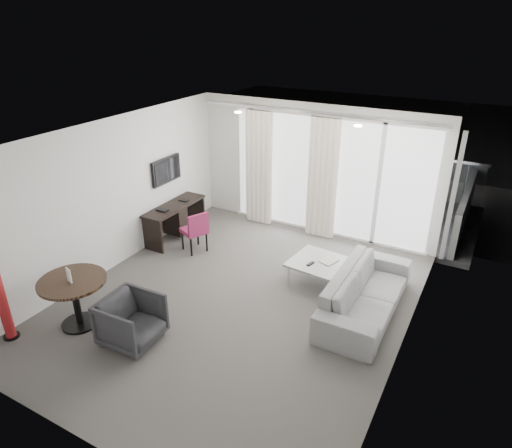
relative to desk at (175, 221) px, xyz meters
The scene contains 28 objects.
floor 2.65m from the desk, 30.98° to the right, with size 5.00×6.00×0.00m, color #4E4A46.
ceiling 3.46m from the desk, 30.98° to the right, with size 5.00×6.00×0.00m, color white.
wall_left 1.67m from the desk, 100.51° to the right, with size 0.00×6.00×2.60m, color silver.
wall_right 5.03m from the desk, 15.87° to the right, with size 0.00×6.00×2.60m, color silver.
wall_front 4.99m from the desk, 62.66° to the right, with size 5.00×0.00×2.60m, color silver.
window_panel 3.15m from the desk, 32.66° to the left, with size 4.00×0.02×2.38m, color white, non-canonical shape.
window_frame 3.14m from the desk, 32.42° to the left, with size 4.10×0.06×2.44m, color white, non-canonical shape.
curtain_left 2.02m from the desk, 53.19° to the left, with size 0.60×0.20×2.38m, color silver, non-canonical shape.
curtain_right 3.02m from the desk, 30.45° to the left, with size 0.60×0.20×2.38m, color silver, non-canonical shape.
curtain_track 3.41m from the desk, 33.15° to the left, with size 4.80×0.04×0.04m, color #B2B2B7, non-canonical shape.
downlight_a 2.63m from the desk, 10.47° to the left, with size 0.12×0.12×0.02m, color #FFE0B2.
downlight_b 4.12m from the desk, ahead, with size 0.12×0.12×0.02m, color #FFE0B2.
desk is the anchor object (origin of this frame).
tv 1.03m from the desk, 154.19° to the left, with size 0.05×0.80×0.50m, color black, non-canonical shape.
desk_chair 0.72m from the desk, 23.23° to the right, with size 0.44×0.42×0.81m, color maroon, non-canonical shape.
round_table 3.00m from the desk, 79.96° to the right, with size 0.94×0.94×0.75m, color black, non-canonical shape.
menu_card 3.07m from the desk, 79.71° to the right, with size 0.12×0.02×0.21m, color white, non-canonical shape.
red_lamp 3.63m from the desk, 91.54° to the right, with size 0.22×0.22×1.11m, color maroon.
tub_armchair 3.22m from the desk, 62.71° to the right, with size 0.73×0.75×0.68m, color #29282B.
coffee_table 3.13m from the desk, ahead, with size 0.86×0.86×0.39m, color gray, non-canonical shape.
remote 3.07m from the desk, ahead, with size 0.05×0.14×0.02m, color black, non-canonical shape.
magazine 3.28m from the desk, ahead, with size 0.19×0.25×0.01m, color gray, non-canonical shape.
sofa 4.12m from the desk, ahead, with size 2.26×0.88×0.66m, color gray.
terrace_slab 4.07m from the desk, 51.01° to the left, with size 5.60×3.00×0.12m, color #4D4D50.
rattan_chair_a 3.75m from the desk, 38.91° to the left, with size 0.61×0.61×0.90m, color #523519, non-canonical shape.
rattan_chair_b 4.97m from the desk, 42.73° to the left, with size 0.51×0.51×0.74m, color #523519, non-canonical shape.
rattan_table 4.85m from the desk, 35.39° to the left, with size 0.47×0.47×0.47m, color #523519, non-canonical shape.
balustrade 5.26m from the desk, 61.00° to the left, with size 5.50×0.06×1.05m, color #B2B2B7, non-canonical shape.
Camera 1 is at (3.14, -5.12, 4.16)m, focal length 32.00 mm.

